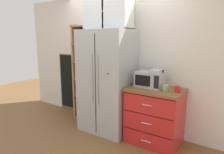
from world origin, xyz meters
The scene contains 12 objects.
ground_plane centered at (0.00, 0.00, 0.00)m, with size 10.74×10.74×0.00m, color brown.
wall_back_cream centered at (0.00, 0.40, 1.27)m, with size 5.04×0.10×2.55m, color silver.
refrigerator centered at (0.00, 0.00, 0.92)m, with size 0.92×0.72×1.85m.
pantry_shelf_column centered at (-0.74, 0.27, 1.01)m, with size 0.52×0.32×1.97m.
counter_cabinet centered at (0.92, 0.04, 0.46)m, with size 0.86×0.65×0.91m.
microwave centered at (0.79, 0.09, 1.04)m, with size 0.44×0.33×0.26m.
coffee_maker centered at (0.92, 0.05, 1.07)m, with size 0.17×0.20×0.31m.
mug_sage centered at (1.10, -0.03, 0.96)m, with size 0.12×0.09×0.10m.
mug_red centered at (1.26, 0.01, 0.96)m, with size 0.12×0.08×0.09m.
bottle_clear centered at (0.92, 0.08, 1.04)m, with size 0.06×0.06×0.30m.
upper_cabinet centered at (0.00, 0.05, 2.14)m, with size 0.89×0.32×0.59m.
chalkboard_menu centered at (-1.32, 0.33, 0.67)m, with size 0.60×0.04×1.33m.
Camera 1 is at (2.07, -2.90, 1.70)m, focal length 31.98 mm.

